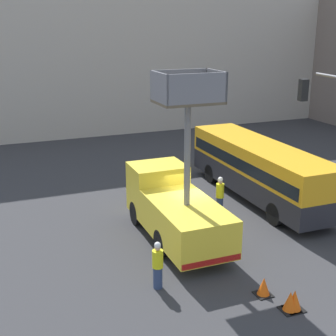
{
  "coord_description": "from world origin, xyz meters",
  "views": [
    {
      "loc": [
        -8.2,
        -17.38,
        8.78
      ],
      "look_at": [
        -1.22,
        0.11,
        2.93
      ],
      "focal_mm": 50.0,
      "sensor_mm": 36.0,
      "label": 1
    }
  ],
  "objects": [
    {
      "name": "traffic_cone_near_truck",
      "position": [
        0.34,
        -6.84,
        0.32
      ],
      "size": [
        0.6,
        0.6,
        0.69
      ],
      "color": "black",
      "rests_on": "ground_plane"
    },
    {
      "name": "ground_plane",
      "position": [
        0.0,
        0.0,
        0.0
      ],
      "size": [
        120.0,
        120.0,
        0.0
      ],
      "primitive_type": "plane",
      "color": "#333335"
    },
    {
      "name": "road_worker_directing",
      "position": [
        1.79,
        1.02,
        0.94
      ],
      "size": [
        0.38,
        0.38,
        1.87
      ],
      "rotation": [
        0.0,
        0.0,
        1.86
      ],
      "color": "navy",
      "rests_on": "ground_plane"
    },
    {
      "name": "road_worker_near_truck",
      "position": [
        -3.25,
        -4.01,
        0.86
      ],
      "size": [
        0.38,
        0.38,
        1.74
      ],
      "rotation": [
        0.0,
        0.0,
        2.58
      ],
      "color": "navy",
      "rests_on": "ground_plane"
    },
    {
      "name": "building_backdrop_far",
      "position": [
        0.0,
        23.94,
        6.86
      ],
      "size": [
        44.0,
        10.0,
        13.72
      ],
      "color": "#BCB2A3",
      "rests_on": "ground_plane"
    },
    {
      "name": "utility_truck",
      "position": [
        -1.22,
        -0.65,
        1.54
      ],
      "size": [
        2.41,
        6.47,
        7.13
      ],
      "color": "yellow",
      "rests_on": "ground_plane"
    },
    {
      "name": "traffic_cone_mid_road",
      "position": [
        0.19,
        -6.83,
        0.31
      ],
      "size": [
        0.59,
        0.59,
        0.67
      ],
      "color": "black",
      "rests_on": "ground_plane"
    },
    {
      "name": "city_bus",
      "position": [
        4.61,
        2.16,
        1.73
      ],
      "size": [
        2.49,
        10.32,
        2.92
      ],
      "rotation": [
        0.0,
        0.0,
        1.72
      ],
      "color": "#232328",
      "rests_on": "ground_plane"
    },
    {
      "name": "traffic_cone_far_side",
      "position": [
        -0.1,
        -5.75,
        0.3
      ],
      "size": [
        0.56,
        0.56,
        0.64
      ],
      "color": "black",
      "rests_on": "ground_plane"
    }
  ]
}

